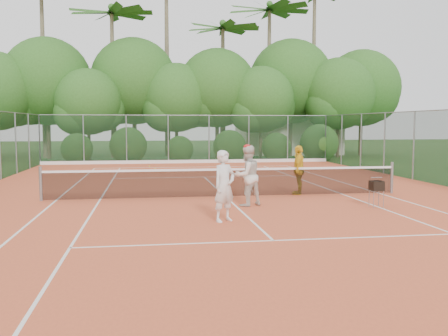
# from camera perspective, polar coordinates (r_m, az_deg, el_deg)

# --- Properties ---
(ground) EXTENTS (120.00, 120.00, 0.00)m
(ground) POSITION_cam_1_polar(r_m,az_deg,el_deg) (16.75, 0.20, -3.39)
(ground) COLOR #224117
(ground) RESTS_ON ground
(clay_court) EXTENTS (18.00, 36.00, 0.02)m
(clay_court) POSITION_cam_1_polar(r_m,az_deg,el_deg) (16.75, 0.20, -3.35)
(clay_court) COLOR #D15730
(clay_court) RESTS_ON ground
(club_building) EXTENTS (8.00, 5.00, 3.00)m
(club_building) POSITION_cam_1_polar(r_m,az_deg,el_deg) (42.01, 7.28, 3.67)
(club_building) COLOR beige
(club_building) RESTS_ON ground
(tennis_net) EXTENTS (11.97, 0.10, 1.10)m
(tennis_net) POSITION_cam_1_polar(r_m,az_deg,el_deg) (16.68, 0.20, -1.58)
(tennis_net) COLOR gray
(tennis_net) RESTS_ON clay_court
(player_white) EXTENTS (0.78, 0.72, 1.79)m
(player_white) POSITION_cam_1_polar(r_m,az_deg,el_deg) (12.42, 0.04, -2.08)
(player_white) COLOR silver
(player_white) RESTS_ON clay_court
(player_center_grp) EXTENTS (1.08, 0.99, 1.84)m
(player_center_grp) POSITION_cam_1_polar(r_m,az_deg,el_deg) (14.84, 2.66, -0.86)
(player_center_grp) COLOR silver
(player_center_grp) RESTS_ON clay_court
(player_yellow) EXTENTS (0.78, 1.08, 1.70)m
(player_yellow) POSITION_cam_1_polar(r_m,az_deg,el_deg) (17.45, 8.53, -0.22)
(player_yellow) COLOR yellow
(player_yellow) RESTS_ON clay_court
(ball_hopper) EXTENTS (0.34, 0.34, 0.78)m
(ball_hopper) POSITION_cam_1_polar(r_m,az_deg,el_deg) (15.27, 17.04, -2.02)
(ball_hopper) COLOR gray
(ball_hopper) RESTS_ON clay_court
(stray_ball_a) EXTENTS (0.07, 0.07, 0.07)m
(stray_ball_a) POSITION_cam_1_polar(r_m,az_deg,el_deg) (29.00, -8.52, 0.22)
(stray_ball_a) COLOR #D1E535
(stray_ball_a) RESTS_ON clay_court
(stray_ball_b) EXTENTS (0.07, 0.07, 0.07)m
(stray_ball_b) POSITION_cam_1_polar(r_m,az_deg,el_deg) (27.49, -7.87, -0.04)
(stray_ball_b) COLOR #CFDF33
(stray_ball_b) RESTS_ON clay_court
(stray_ball_c) EXTENTS (0.07, 0.07, 0.07)m
(stray_ball_c) POSITION_cam_1_polar(r_m,az_deg,el_deg) (26.01, 0.00, -0.27)
(stray_ball_c) COLOR #B9D431
(stray_ball_c) RESTS_ON clay_court
(court_markings) EXTENTS (11.03, 23.83, 0.01)m
(court_markings) POSITION_cam_1_polar(r_m,az_deg,el_deg) (16.75, 0.20, -3.31)
(court_markings) COLOR white
(court_markings) RESTS_ON clay_court
(fence_back) EXTENTS (18.07, 0.07, 3.00)m
(fence_back) POSITION_cam_1_polar(r_m,az_deg,el_deg) (31.49, -4.05, 3.31)
(fence_back) COLOR #19381E
(fence_back) RESTS_ON clay_court
(tropical_treeline) EXTENTS (32.10, 8.49, 15.03)m
(tropical_treeline) POSITION_cam_1_polar(r_m,az_deg,el_deg) (36.91, -2.51, 9.14)
(tropical_treeline) COLOR brown
(tropical_treeline) RESTS_ON ground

